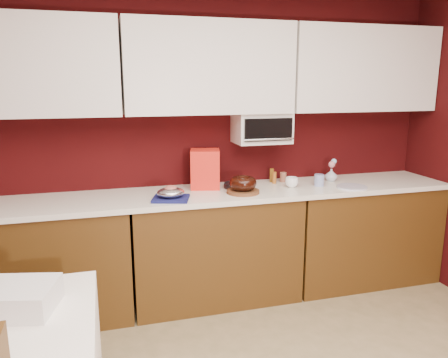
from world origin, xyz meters
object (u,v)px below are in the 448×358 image
toaster_oven (261,128)px  pandoro_box (205,169)px  coffee_mug (292,181)px  flower_vase (331,174)px  newspaper_stack (16,298)px  blue_jar (319,180)px  foil_ham_nest (171,193)px  bundt_cake (243,183)px

toaster_oven → pandoro_box: 0.58m
coffee_mug → flower_vase: bearing=15.6°
newspaper_stack → blue_jar: bearing=30.2°
pandoro_box → toaster_oven: bearing=15.6°
flower_vase → blue_jar: bearing=-144.1°
toaster_oven → foil_ham_nest: 0.97m
pandoro_box → newspaper_stack: bearing=-116.7°
foil_ham_nest → pandoro_box: 0.46m
coffee_mug → newspaper_stack: 2.26m
blue_jar → flower_vase: flower_vase is taller
toaster_oven → newspaper_stack: toaster_oven is taller
bundt_cake → newspaper_stack: bundt_cake is taller
coffee_mug → blue_jar: (0.24, -0.01, -0.00)m
toaster_oven → blue_jar: toaster_oven is taller
bundt_cake → newspaper_stack: size_ratio=0.63×
bundt_cake → coffee_mug: size_ratio=2.05×
pandoro_box → flower_vase: size_ratio=2.52×
toaster_oven → bundt_cake: bearing=-132.2°
newspaper_stack → pandoro_box: bearing=50.0°
pandoro_box → flower_vase: pandoro_box is taller
toaster_oven → flower_vase: toaster_oven is taller
toaster_oven → pandoro_box: (-0.49, -0.02, -0.32)m
foil_ham_nest → toaster_oven: bearing=21.3°
bundt_cake → toaster_oven: bearing=47.8°
coffee_mug → newspaper_stack: size_ratio=0.31×
pandoro_box → foil_ham_nest: bearing=-124.6°
toaster_oven → blue_jar: size_ratio=4.64×
pandoro_box → blue_jar: bearing=1.7°
foil_ham_nest → pandoro_box: size_ratio=0.65×
pandoro_box → blue_jar: size_ratio=3.24×
toaster_oven → pandoro_box: bearing=-177.6°
foil_ham_nest → pandoro_box: bearing=42.1°
foil_ham_nest → blue_jar: size_ratio=2.09×
bundt_cake → flower_vase: 0.89m
blue_jar → bundt_cake: bearing=-174.9°
pandoro_box → coffee_mug: (0.69, -0.17, -0.11)m
bundt_cake → coffee_mug: (0.44, 0.08, -0.03)m
bundt_cake → flower_vase: bearing=12.6°
foil_ham_nest → newspaper_stack: 1.43m
flower_vase → newspaper_stack: flower_vase is taller
flower_vase → toaster_oven: bearing=173.1°
blue_jar → newspaper_stack: size_ratio=0.29×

